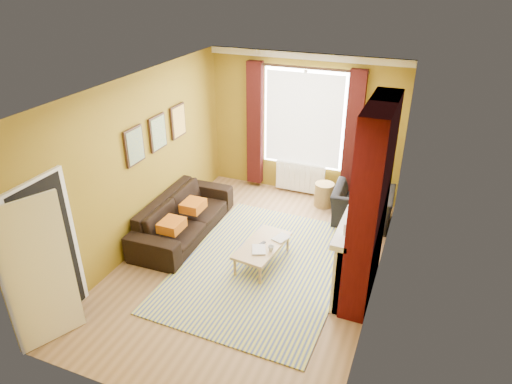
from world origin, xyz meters
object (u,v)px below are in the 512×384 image
armchair (362,207)px  coffee_table (262,246)px  sofa (183,216)px  floor_lamp (373,153)px  wicker_stool (324,195)px

armchair → coffee_table: bearing=53.3°
sofa → floor_lamp: (2.85, 1.73, 0.96)m
coffee_table → sofa: bearing=174.6°
coffee_table → floor_lamp: size_ratio=0.69×
coffee_table → wicker_stool: size_ratio=2.42×
coffee_table → wicker_stool: (0.41, 2.23, -0.09)m
sofa → coffee_table: 1.63m
armchair → floor_lamp: floor_lamp is taller
sofa → armchair: 3.18m
wicker_stool → floor_lamp: 1.36m
sofa → wicker_stool: size_ratio=4.97×
coffee_table → wicker_stool: 2.27m
floor_lamp → armchair: bearing=-98.3°
sofa → wicker_stool: 2.77m
armchair → coffee_table: armchair is taller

